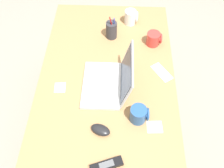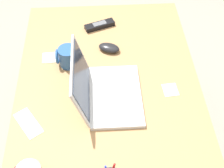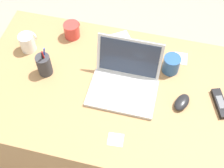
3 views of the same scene
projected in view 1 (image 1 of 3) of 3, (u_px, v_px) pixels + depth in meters
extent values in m
plane|color=gray|center=(108.00, 130.00, 2.09)|extent=(6.00, 6.00, 0.00)
cube|color=#A87C4F|center=(108.00, 109.00, 1.80)|extent=(1.41, 0.82, 0.70)
cube|color=silver|center=(102.00, 85.00, 1.48)|extent=(0.33, 0.22, 0.02)
cube|color=silver|center=(105.00, 84.00, 1.47)|extent=(0.27, 0.11, 0.00)
cube|color=silver|center=(90.00, 83.00, 1.47)|extent=(0.09, 0.05, 0.00)
cube|color=silver|center=(127.00, 74.00, 1.39)|extent=(0.32, 0.06, 0.21)
cube|color=#283347|center=(126.00, 74.00, 1.39)|extent=(0.29, 0.05, 0.18)
ellipsoid|color=black|center=(101.00, 130.00, 1.30)|extent=(0.09, 0.12, 0.03)
cylinder|color=white|center=(130.00, 17.00, 1.77)|extent=(0.08, 0.08, 0.10)
torus|color=white|center=(137.00, 17.00, 1.76)|extent=(0.07, 0.01, 0.07)
cylinder|color=#C63833|center=(153.00, 39.00, 1.65)|extent=(0.09, 0.09, 0.09)
torus|color=#C63833|center=(161.00, 39.00, 1.65)|extent=(0.07, 0.01, 0.07)
cylinder|color=#26518C|center=(138.00, 114.00, 1.32)|extent=(0.09, 0.09, 0.10)
torus|color=#26518C|center=(148.00, 114.00, 1.32)|extent=(0.07, 0.01, 0.07)
cube|color=black|center=(107.00, 165.00, 1.20)|extent=(0.10, 0.16, 0.02)
cube|color=#595B60|center=(107.00, 164.00, 1.19)|extent=(0.05, 0.08, 0.00)
cylinder|color=#333338|center=(111.00, 30.00, 1.68)|extent=(0.07, 0.07, 0.12)
cylinder|color=#1933B2|center=(114.00, 26.00, 1.65)|extent=(0.04, 0.01, 0.15)
cylinder|color=black|center=(112.00, 26.00, 1.65)|extent=(0.03, 0.03, 0.14)
cylinder|color=red|center=(112.00, 26.00, 1.64)|extent=(0.02, 0.04, 0.16)
cube|color=white|center=(60.00, 88.00, 1.48)|extent=(0.08, 0.07, 0.00)
cube|color=white|center=(155.00, 127.00, 1.33)|extent=(0.07, 0.08, 0.00)
cube|color=white|center=(162.00, 72.00, 1.55)|extent=(0.16, 0.14, 0.00)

